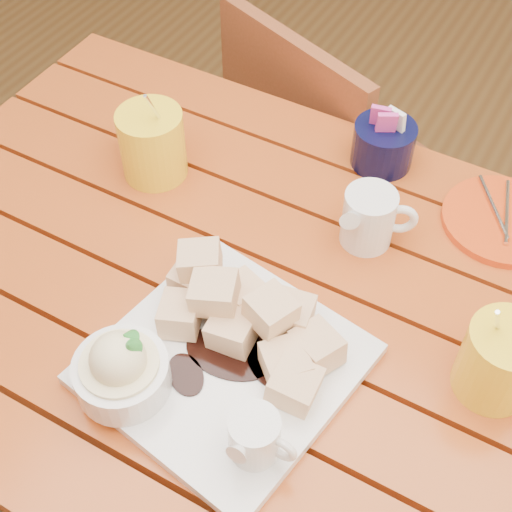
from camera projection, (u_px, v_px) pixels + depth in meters
The scene contains 9 objects.
ground at pixel (261, 503), 1.55m from camera, with size 5.00×5.00×0.00m, color brown.
table at pixel (263, 339), 1.06m from camera, with size 1.20×0.79×0.75m.
dessert_plate at pixel (205, 355), 0.87m from camera, with size 0.34×0.34×0.12m.
coffee_mug_left at pixel (151, 142), 1.09m from camera, with size 0.14×0.10×0.17m.
coffee_mug_right at pixel (503, 361), 0.84m from camera, with size 0.14×0.10×0.16m.
cream_pitcher at pixel (370, 218), 1.00m from camera, with size 0.11×0.09×0.09m.
sugar_caddy at pixel (383, 144), 1.12m from camera, with size 0.10×0.10×0.11m.
orange_saucer at pixel (504, 221), 1.06m from camera, with size 0.18×0.18×0.02m.
chair_far at pixel (321, 166), 1.57m from camera, with size 0.50×0.50×0.82m.
Camera 1 is at (0.28, -0.52, 1.53)m, focal length 50.00 mm.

